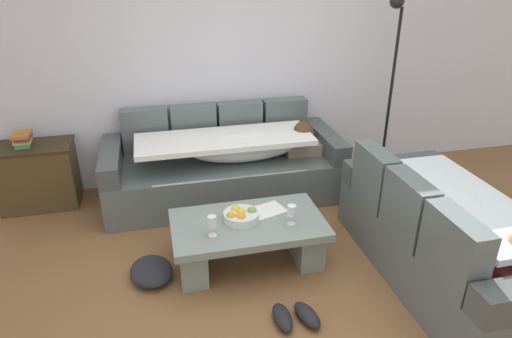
{
  "coord_description": "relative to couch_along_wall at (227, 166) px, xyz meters",
  "views": [
    {
      "loc": [
        -0.89,
        -2.47,
        2.25
      ],
      "look_at": [
        -0.05,
        1.03,
        0.55
      ],
      "focal_mm": 31.48,
      "sensor_mm": 36.0,
      "label": 1
    }
  ],
  "objects": [
    {
      "name": "fruit_bowl",
      "position": [
        -0.09,
        -1.14,
        0.09
      ],
      "size": [
        0.28,
        0.28,
        0.1
      ],
      "color": "silver",
      "rests_on": "coffee_table"
    },
    {
      "name": "back_wall",
      "position": [
        0.21,
        0.53,
        1.02
      ],
      "size": [
        9.0,
        0.1,
        2.7
      ],
      "primitive_type": "cube",
      "color": "silver",
      "rests_on": "ground_plane"
    },
    {
      "name": "wine_glass_near_left",
      "position": [
        -0.34,
        -1.3,
        0.16
      ],
      "size": [
        0.07,
        0.07,
        0.17
      ],
      "color": "silver",
      "rests_on": "coffee_table"
    },
    {
      "name": "crumpled_garment",
      "position": [
        -0.82,
        -1.19,
        -0.27
      ],
      "size": [
        0.4,
        0.46,
        0.12
      ],
      "primitive_type": "ellipsoid",
      "rotation": [
        0.0,
        0.0,
        1.78
      ],
      "color": "#232328",
      "rests_on": "ground_plane"
    },
    {
      "name": "open_magazine",
      "position": [
        0.14,
        -1.04,
        0.05
      ],
      "size": [
        0.33,
        0.28,
        0.01
      ],
      "primitive_type": "cube",
      "rotation": [
        0.0,
        0.0,
        0.3
      ],
      "color": "white",
      "rests_on": "coffee_table"
    },
    {
      "name": "coffee_table",
      "position": [
        -0.04,
        -1.16,
        -0.09
      ],
      "size": [
        1.2,
        0.68,
        0.38
      ],
      "color": "gray",
      "rests_on": "ground_plane"
    },
    {
      "name": "floor_lamp",
      "position": [
        1.73,
        0.02,
        0.79
      ],
      "size": [
        0.33,
        0.31,
        1.95
      ],
      "color": "black",
      "rests_on": "ground_plane"
    },
    {
      "name": "couch_along_wall",
      "position": [
        0.0,
        0.0,
        0.0
      ],
      "size": [
        2.34,
        0.92,
        0.88
      ],
      "color": "#525B5B",
      "rests_on": "ground_plane"
    },
    {
      "name": "side_cabinet",
      "position": [
        -1.84,
        0.23,
        -0.01
      ],
      "size": [
        0.72,
        0.44,
        0.64
      ],
      "color": "#48371D",
      "rests_on": "ground_plane"
    },
    {
      "name": "couch_near_window",
      "position": [
        1.37,
        -1.69,
        0.0
      ],
      "size": [
        0.92,
        1.91,
        0.88
      ],
      "rotation": [
        0.0,
        0.0,
        1.57
      ],
      "color": "#525B5B",
      "rests_on": "ground_plane"
    },
    {
      "name": "wine_glass_near_right",
      "position": [
        0.27,
        -1.28,
        0.16
      ],
      "size": [
        0.07,
        0.07,
        0.17
      ],
      "color": "silver",
      "rests_on": "coffee_table"
    },
    {
      "name": "book_stack_on_cabinet",
      "position": [
        -1.9,
        0.23,
        0.38
      ],
      "size": [
        0.17,
        0.22,
        0.13
      ],
      "color": "#338C59",
      "rests_on": "side_cabinet"
    },
    {
      "name": "pair_of_shoes",
      "position": [
        0.12,
        -1.9,
        -0.29
      ],
      "size": [
        0.32,
        0.3,
        0.09
      ],
      "color": "black",
      "rests_on": "ground_plane"
    },
    {
      "name": "ground_plane",
      "position": [
        0.21,
        -1.62,
        -0.33
      ],
      "size": [
        14.0,
        14.0,
        0.0
      ],
      "primitive_type": "plane",
      "color": "brown"
    }
  ]
}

